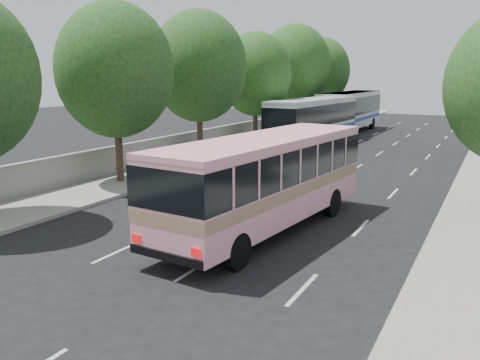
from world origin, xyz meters
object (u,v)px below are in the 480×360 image
Objects in this scene: white_pickup at (281,148)px; tour_coach_front at (314,117)px; pink_taxi at (233,201)px; tour_coach_rear at (350,108)px; pink_bus at (266,173)px.

tour_coach_front reaches higher than white_pickup.
tour_coach_rear is (-4.03, 31.29, 1.60)m from pink_taxi.
tour_coach_front is (-0.50, 7.60, 1.36)m from white_pickup.
pink_taxi is at bearing -75.13° from tour_coach_front.
white_pickup is 18.11m from tour_coach_rear.
white_pickup is 7.73m from tour_coach_front.
pink_taxi is at bearing -75.39° from white_pickup.
tour_coach_rear reaches higher than pink_taxi.
white_pickup is 0.46× the size of tour_coach_front.
tour_coach_front is 10.45m from tour_coach_rear.
tour_coach_rear is at bearing 91.27° from white_pickup.
pink_bus is at bearing -69.78° from white_pickup.
pink_bus reaches higher than white_pickup.
pink_bus is at bearing -24.46° from pink_taxi.
pink_bus is 22.51m from tour_coach_front.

